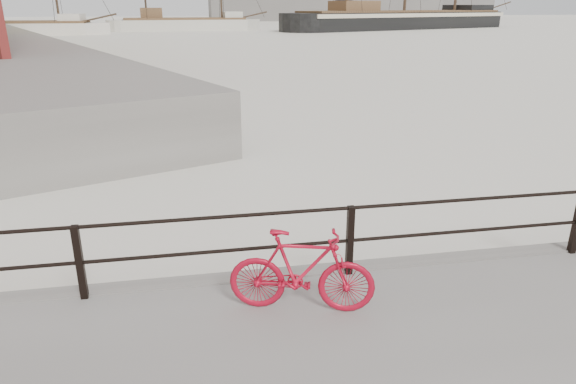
{
  "coord_description": "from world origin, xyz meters",
  "views": [
    {
      "loc": [
        -1.99,
        -6.22,
        3.87
      ],
      "look_at": [
        -0.55,
        1.5,
        1.0
      ],
      "focal_mm": 32.0,
      "sensor_mm": 36.0,
      "label": 1
    }
  ],
  "objects_px": {
    "schooner_mid": "(186,31)",
    "schooner_left": "(15,35)",
    "barque_black": "(403,29)",
    "bicycle": "(302,271)"
  },
  "relations": [
    {
      "from": "schooner_mid",
      "to": "schooner_left",
      "type": "relative_size",
      "value": 0.98
    },
    {
      "from": "barque_black",
      "to": "schooner_left",
      "type": "distance_m",
      "value": 60.99
    },
    {
      "from": "barque_black",
      "to": "schooner_left",
      "type": "bearing_deg",
      "value": 167.24
    },
    {
      "from": "bicycle",
      "to": "schooner_mid",
      "type": "height_order",
      "value": "schooner_mid"
    },
    {
      "from": "barque_black",
      "to": "schooner_mid",
      "type": "distance_m",
      "value": 37.15
    },
    {
      "from": "schooner_mid",
      "to": "barque_black",
      "type": "bearing_deg",
      "value": -4.97
    },
    {
      "from": "barque_black",
      "to": "schooner_left",
      "type": "xyz_separation_m",
      "value": [
        -60.36,
        -8.7,
        0.0
      ]
    },
    {
      "from": "bicycle",
      "to": "barque_black",
      "type": "relative_size",
      "value": 0.03
    },
    {
      "from": "bicycle",
      "to": "schooner_left",
      "type": "distance_m",
      "value": 78.3
    },
    {
      "from": "barque_black",
      "to": "schooner_mid",
      "type": "relative_size",
      "value": 2.1
    }
  ]
}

